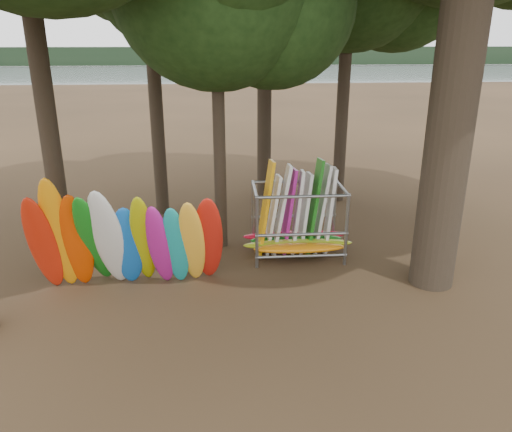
{
  "coord_description": "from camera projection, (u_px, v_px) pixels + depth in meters",
  "views": [
    {
      "loc": [
        -1.27,
        -11.4,
        6.04
      ],
      "look_at": [
        -0.28,
        1.5,
        1.4
      ],
      "focal_mm": 35.0,
      "sensor_mm": 36.0,
      "label": 1
    }
  ],
  "objects": [
    {
      "name": "storage_rack",
      "position": [
        298.0,
        223.0,
        14.38
      ],
      "size": [
        3.19,
        1.54,
        2.85
      ],
      "color": "slate",
      "rests_on": "ground"
    },
    {
      "name": "far_shore",
      "position": [
        222.0,
        56.0,
        115.39
      ],
      "size": [
        160.0,
        4.0,
        4.0
      ],
      "primitive_type": "cube",
      "color": "black",
      "rests_on": "ground"
    },
    {
      "name": "ground",
      "position": [
        271.0,
        286.0,
        12.83
      ],
      "size": [
        120.0,
        120.0,
        0.0
      ],
      "primitive_type": "plane",
      "color": "#47331E",
      "rests_on": "ground"
    },
    {
      "name": "lake",
      "position": [
        226.0,
        84.0,
        69.14
      ],
      "size": [
        160.0,
        160.0,
        0.0
      ],
      "primitive_type": "plane",
      "color": "gray",
      "rests_on": "ground"
    },
    {
      "name": "kayak_row",
      "position": [
        124.0,
        242.0,
        12.18
      ],
      "size": [
        4.77,
        1.89,
        3.22
      ],
      "color": "red",
      "rests_on": "ground"
    }
  ]
}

